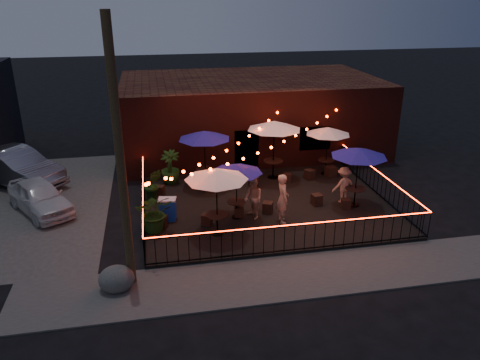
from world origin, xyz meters
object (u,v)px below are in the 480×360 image
object	(u,v)px
cafe_table_1	(204,136)
cafe_table_4	(359,153)
cafe_table_2	(236,169)
boulder	(117,279)
cafe_table_3	(274,126)
utility_pole	(120,161)
cooler	(168,209)
cafe_table_5	(328,131)
cafe_table_0	(216,176)

from	to	relation	value
cafe_table_1	cafe_table_4	bearing A→B (deg)	-29.90
cafe_table_2	boulder	bearing A→B (deg)	-138.68
cafe_table_1	cafe_table_3	bearing A→B (deg)	6.02
utility_pole	boulder	bearing A→B (deg)	-144.39
cafe_table_3	boulder	bearing A→B (deg)	-131.68
cafe_table_2	cooler	size ratio (longest dim) A/B	2.89
cafe_table_2	boulder	size ratio (longest dim) A/B	2.62
utility_pole	cafe_table_3	distance (m)	9.89
utility_pole	cafe_table_4	distance (m)	9.83
boulder	utility_pole	bearing A→B (deg)	35.61
cafe_table_1	boulder	size ratio (longest dim) A/B	2.83
boulder	cafe_table_5	bearing A→B (deg)	39.07
cafe_table_2	cafe_table_4	distance (m)	5.01
utility_pole	cafe_table_5	size ratio (longest dim) A/B	3.42
cafe_table_5	cafe_table_1	bearing A→B (deg)	-176.66
cafe_table_2	cafe_table_4	world-z (taller)	cafe_table_4
cafe_table_3	cafe_table_4	size ratio (longest dim) A/B	1.11
cafe_table_4	boulder	xyz separation A→B (m)	(-9.39, -4.04, -2.05)
utility_pole	cafe_table_0	size ratio (longest dim) A/B	3.09
cafe_table_4	boulder	distance (m)	10.42
cafe_table_3	cafe_table_4	world-z (taller)	cafe_table_3
utility_pole	cafe_table_3	xyz separation A→B (m)	(6.43, 7.40, -1.31)
cafe_table_0	cooler	size ratio (longest dim) A/B	2.90
cafe_table_3	boulder	xyz separation A→B (m)	(-6.87, -7.71, -2.30)
cooler	boulder	distance (m)	4.51
cafe_table_0	cafe_table_4	bearing A→B (deg)	12.87
cafe_table_1	cafe_table_0	bearing A→B (deg)	-91.78
cafe_table_5	boulder	size ratio (longest dim) A/B	2.38
boulder	cooler	bearing A→B (deg)	67.40
cafe_table_2	boulder	world-z (taller)	cafe_table_2
cafe_table_1	cafe_table_3	world-z (taller)	cafe_table_3
cooler	cafe_table_5	bearing A→B (deg)	34.92
cafe_table_2	cafe_table_1	bearing A→B (deg)	102.66
cafe_table_1	cooler	size ratio (longest dim) A/B	3.12
cafe_table_0	cafe_table_3	bearing A→B (deg)	55.85
cafe_table_0	boulder	world-z (taller)	cafe_table_0
cafe_table_1	boulder	xyz separation A→B (m)	(-3.60, -7.37, -2.12)
cafe_table_3	cafe_table_4	bearing A→B (deg)	-55.52
cafe_table_2	cafe_table_0	bearing A→B (deg)	-128.43
utility_pole	cafe_table_1	bearing A→B (deg)	65.84
cafe_table_2	cooler	bearing A→B (deg)	173.47
cafe_table_0	cafe_table_4	size ratio (longest dim) A/B	1.03
cafe_table_1	cafe_table_5	size ratio (longest dim) A/B	1.19
cafe_table_2	cooler	world-z (taller)	cafe_table_2
cafe_table_0	cafe_table_2	xyz separation A→B (m)	(0.93, 1.18, -0.26)
cafe_table_5	cooler	size ratio (longest dim) A/B	2.62
cafe_table_0	cafe_table_2	bearing A→B (deg)	51.57
cafe_table_0	cafe_table_3	distance (m)	6.08
cafe_table_1	cafe_table_4	world-z (taller)	cafe_table_1
cooler	boulder	world-z (taller)	cooler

